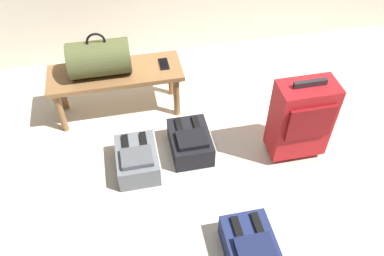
% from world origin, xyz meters
% --- Properties ---
extents(ground_plane, '(6.60, 6.60, 0.00)m').
position_xyz_m(ground_plane, '(0.00, 0.00, 0.00)').
color(ground_plane, beige).
extents(bench, '(1.00, 0.36, 0.40)m').
position_xyz_m(bench, '(-0.58, 0.79, 0.34)').
color(bench, olive).
rests_on(bench, ground).
extents(duffel_bag_olive, '(0.44, 0.26, 0.34)m').
position_xyz_m(duffel_bag_olive, '(-0.67, 0.79, 0.53)').
color(duffel_bag_olive, '#51562D').
rests_on(duffel_bag_olive, bench).
extents(cell_phone, '(0.07, 0.14, 0.01)m').
position_xyz_m(cell_phone, '(-0.20, 0.80, 0.40)').
color(cell_phone, black).
rests_on(cell_phone, bench).
extents(suitcase_upright_red, '(0.39, 0.24, 0.66)m').
position_xyz_m(suitcase_upright_red, '(0.62, 0.08, 0.34)').
color(suitcase_upright_red, red).
rests_on(suitcase_upright_red, ground).
extents(backpack_dark, '(0.28, 0.38, 0.21)m').
position_xyz_m(backpack_dark, '(-0.11, 0.24, 0.09)').
color(backpack_dark, black).
rests_on(backpack_dark, ground).
extents(backpack_navy, '(0.28, 0.38, 0.21)m').
position_xyz_m(backpack_navy, '(0.06, -0.64, 0.09)').
color(backpack_navy, navy).
rests_on(backpack_navy, ground).
extents(backpack_grey, '(0.28, 0.38, 0.21)m').
position_xyz_m(backpack_grey, '(-0.51, 0.16, 0.09)').
color(backpack_grey, slate).
rests_on(backpack_grey, ground).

